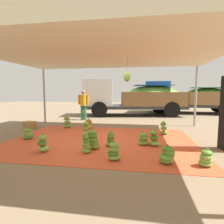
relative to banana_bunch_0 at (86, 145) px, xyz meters
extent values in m
plane|color=#7F6B51|center=(0.10, 4.28, -0.23)|extent=(40.00, 40.00, 0.00)
cube|color=#D1512D|center=(0.10, 1.28, -0.22)|extent=(6.02, 4.50, 0.01)
cylinder|color=#9EA0A5|center=(-3.70, 4.58, 1.18)|extent=(0.10, 0.10, 2.81)
cylinder|color=#9EA0A5|center=(3.90, 4.58, 1.18)|extent=(0.10, 0.10, 2.81)
cube|color=beige|center=(0.10, 1.28, 2.62)|extent=(8.00, 7.00, 0.06)
cube|color=beige|center=(0.10, -2.19, 2.45)|extent=(8.00, 0.04, 0.28)
cylinder|color=#4C422D|center=(0.90, 1.97, 2.35)|extent=(0.01, 0.01, 0.47)
ellipsoid|color=#6B9E38|center=(0.90, 1.97, 1.92)|extent=(0.24, 0.24, 0.36)
ellipsoid|color=#75A83D|center=(0.01, -0.02, -0.15)|extent=(0.26, 0.26, 0.13)
ellipsoid|color=#6B9E38|center=(0.01, 0.01, -0.07)|extent=(0.31, 0.31, 0.13)
ellipsoid|color=#75A83D|center=(-0.02, -0.01, 0.02)|extent=(0.28, 0.28, 0.13)
ellipsoid|color=#518428|center=(0.00, 0.00, 0.10)|extent=(0.21, 0.21, 0.13)
ellipsoid|color=#477523|center=(-0.02, 0.02, 0.18)|extent=(0.25, 0.25, 0.13)
cylinder|color=olive|center=(-0.01, -0.01, 0.24)|extent=(0.04, 0.04, 0.12)
ellipsoid|color=#6B9E38|center=(2.81, -0.46, -0.15)|extent=(0.39, 0.39, 0.13)
ellipsoid|color=#75A83D|center=(2.82, -0.46, -0.07)|extent=(0.29, 0.29, 0.13)
ellipsoid|color=#6B9E38|center=(2.80, -0.49, 0.01)|extent=(0.31, 0.31, 0.13)
ellipsoid|color=#518428|center=(2.82, -0.48, 0.09)|extent=(0.30, 0.30, 0.13)
cylinder|color=olive|center=(2.83, -0.48, 0.15)|extent=(0.04, 0.04, 0.12)
ellipsoid|color=gold|center=(-0.88, 3.24, -0.15)|extent=(0.38, 0.38, 0.14)
ellipsoid|color=gold|center=(-0.90, 3.23, -0.08)|extent=(0.36, 0.36, 0.14)
ellipsoid|color=#996628|center=(-0.87, 3.25, -0.01)|extent=(0.32, 0.32, 0.14)
ellipsoid|color=#996628|center=(-0.88, 3.26, 0.05)|extent=(0.30, 0.30, 0.14)
ellipsoid|color=#996628|center=(-0.88, 3.21, 0.12)|extent=(0.35, 0.35, 0.14)
cylinder|color=olive|center=(-0.89, 3.24, 0.18)|extent=(0.04, 0.04, 0.12)
ellipsoid|color=#518428|center=(2.27, 2.48, -0.14)|extent=(0.27, 0.27, 0.15)
ellipsoid|color=#518428|center=(2.25, 2.48, 0.02)|extent=(0.24, 0.24, 0.15)
ellipsoid|color=#477523|center=(2.24, 2.49, 0.19)|extent=(0.28, 0.28, 0.15)
cylinder|color=olive|center=(2.24, 2.46, 0.25)|extent=(0.04, 0.04, 0.12)
ellipsoid|color=#75A83D|center=(-1.15, -0.11, -0.14)|extent=(0.32, 0.32, 0.16)
ellipsoid|color=#477523|center=(-1.21, -0.10, 0.01)|extent=(0.29, 0.29, 0.16)
ellipsoid|color=#75A83D|center=(-1.18, -0.10, 0.17)|extent=(0.30, 0.30, 0.16)
cylinder|color=olive|center=(-1.18, -0.10, 0.23)|extent=(0.04, 0.04, 0.12)
ellipsoid|color=#75A83D|center=(-0.56, 1.72, -0.13)|extent=(0.36, 0.36, 0.17)
ellipsoid|color=#60932D|center=(-0.55, 1.77, 0.06)|extent=(0.32, 0.32, 0.17)
ellipsoid|color=#60932D|center=(-0.53, 1.75, 0.25)|extent=(0.22, 0.22, 0.17)
cylinder|color=olive|center=(-0.54, 1.75, 0.31)|extent=(0.04, 0.04, 0.12)
ellipsoid|color=#60932D|center=(-1.86, 3.17, -0.14)|extent=(0.41, 0.41, 0.16)
ellipsoid|color=#60932D|center=(-1.85, 3.14, 0.04)|extent=(0.39, 0.39, 0.16)
ellipsoid|color=#60932D|center=(-1.87, 3.16, 0.22)|extent=(0.29, 0.29, 0.16)
cylinder|color=olive|center=(-1.87, 3.15, 0.28)|extent=(0.04, 0.04, 0.12)
ellipsoid|color=#75A83D|center=(1.82, 0.94, -0.14)|extent=(0.37, 0.37, 0.15)
ellipsoid|color=#477523|center=(1.81, 0.97, 0.02)|extent=(0.35, 0.35, 0.15)
ellipsoid|color=#60932D|center=(1.78, 0.96, 0.17)|extent=(0.32, 0.32, 0.15)
cylinder|color=olive|center=(1.81, 0.95, 0.23)|extent=(0.04, 0.04, 0.12)
ellipsoid|color=#75A83D|center=(0.80, -0.40, -0.15)|extent=(0.34, 0.34, 0.13)
ellipsoid|color=#477523|center=(0.78, -0.39, -0.06)|extent=(0.39, 0.39, 0.13)
ellipsoid|color=#6B9E38|center=(0.80, -0.38, 0.04)|extent=(0.37, 0.37, 0.13)
ellipsoid|color=#6B9E38|center=(0.80, -0.35, 0.13)|extent=(0.34, 0.34, 0.13)
cylinder|color=olive|center=(0.79, -0.38, 0.19)|extent=(0.04, 0.04, 0.12)
ellipsoid|color=#6B9E38|center=(1.99, -0.41, -0.13)|extent=(0.47, 0.47, 0.16)
ellipsoid|color=#60932D|center=(1.99, -0.44, -0.07)|extent=(0.44, 0.44, 0.16)
ellipsoid|color=#477523|center=(2.03, -0.41, -0.01)|extent=(0.36, 0.36, 0.16)
ellipsoid|color=#518428|center=(2.04, -0.41, 0.05)|extent=(0.37, 0.37, 0.16)
ellipsoid|color=#477523|center=(2.02, -0.41, 0.11)|extent=(0.39, 0.39, 0.16)
cylinder|color=olive|center=(2.01, -0.43, 0.17)|extent=(0.04, 0.04, 0.12)
ellipsoid|color=#518428|center=(-2.40, 1.07, -0.15)|extent=(0.43, 0.43, 0.13)
ellipsoid|color=#6B9E38|center=(-2.37, 1.11, -0.07)|extent=(0.39, 0.39, 0.13)
ellipsoid|color=#75A83D|center=(-2.42, 1.11, 0.00)|extent=(0.35, 0.35, 0.13)
ellipsoid|color=#60932D|center=(-2.42, 1.10, 0.08)|extent=(0.30, 0.30, 0.13)
cylinder|color=olive|center=(-2.40, 1.09, 0.14)|extent=(0.04, 0.04, 0.12)
ellipsoid|color=#75A83D|center=(0.50, 0.65, -0.14)|extent=(0.33, 0.33, 0.16)
ellipsoid|color=#518428|center=(0.55, 0.65, -0.07)|extent=(0.29, 0.29, 0.16)
ellipsoid|color=#518428|center=(0.54, 0.64, 0.00)|extent=(0.30, 0.30, 0.16)
ellipsoid|color=#477523|center=(0.55, 0.61, 0.07)|extent=(0.29, 0.29, 0.16)
ellipsoid|color=#477523|center=(0.55, 0.65, 0.14)|extent=(0.21, 0.21, 0.16)
cylinder|color=olive|center=(0.53, 0.63, 0.20)|extent=(0.04, 0.04, 0.12)
ellipsoid|color=#75A83D|center=(0.11, 0.37, -0.13)|extent=(0.36, 0.36, 0.18)
ellipsoid|color=#60932D|center=(0.09, 0.35, -0.04)|extent=(0.40, 0.40, 0.18)
ellipsoid|color=#518428|center=(0.09, 0.34, 0.05)|extent=(0.36, 0.36, 0.18)
ellipsoid|color=#477523|center=(0.07, 0.36, 0.14)|extent=(0.30, 0.30, 0.18)
ellipsoid|color=#518428|center=(0.06, 0.39, 0.23)|extent=(0.30, 0.30, 0.18)
cylinder|color=olive|center=(0.08, 0.36, 0.29)|extent=(0.04, 0.04, 0.12)
ellipsoid|color=#75A83D|center=(1.49, 0.98, -0.15)|extent=(0.43, 0.43, 0.13)
ellipsoid|color=#518428|center=(1.48, 1.00, -0.07)|extent=(0.40, 0.40, 0.13)
ellipsoid|color=#75A83D|center=(1.50, 0.97, 0.02)|extent=(0.33, 0.33, 0.13)
ellipsoid|color=#60932D|center=(1.49, 0.96, 0.10)|extent=(0.26, 0.26, 0.13)
cylinder|color=olive|center=(1.47, 0.97, 0.16)|extent=(0.04, 0.04, 0.12)
cube|color=#2D2D2D|center=(0.87, 8.22, 0.37)|extent=(6.98, 3.29, 0.20)
cube|color=silver|center=(-1.52, 7.86, 1.32)|extent=(2.18, 2.39, 1.70)
cube|color=#232D38|center=(-2.47, 7.72, 1.66)|extent=(0.30, 1.83, 0.75)
cube|color=brown|center=(2.29, 7.31, 0.92)|extent=(4.13, 0.70, 0.90)
cube|color=brown|center=(1.96, 9.52, 0.92)|extent=(4.13, 0.70, 0.90)
cube|color=brown|center=(4.15, 8.72, 0.92)|extent=(0.42, 2.30, 0.90)
ellipsoid|color=#75A83D|center=(2.13, 8.41, 1.14)|extent=(3.91, 2.47, 1.33)
cube|color=#19569E|center=(2.13, 8.41, 1.82)|extent=(2.73, 2.11, 0.04)
cylinder|color=black|center=(-1.23, 6.83, 0.27)|extent=(1.03, 0.43, 1.00)
cylinder|color=black|center=(-1.55, 8.93, 0.27)|extent=(1.03, 0.43, 1.00)
cylinder|color=black|center=(3.28, 7.52, 0.27)|extent=(1.03, 0.43, 1.00)
cylinder|color=black|center=(2.97, 9.61, 0.27)|extent=(1.03, 0.43, 1.00)
cube|color=#2D2D2D|center=(5.02, 10.42, 0.37)|extent=(6.74, 3.25, 0.20)
cube|color=#1E4C93|center=(2.70, 10.69, 1.32)|extent=(2.08, 2.49, 1.70)
cube|color=#232D38|center=(1.79, 10.80, 1.66)|extent=(0.26, 1.98, 0.75)
cube|color=olive|center=(6.10, 9.07, 0.92)|extent=(4.01, 0.56, 0.90)
cube|color=olive|center=(6.39, 11.47, 0.92)|extent=(4.01, 0.56, 0.90)
ellipsoid|color=#6B9E38|center=(6.25, 10.27, 1.07)|extent=(3.77, 2.50, 1.20)
cube|color=#237533|center=(6.25, 10.27, 1.69)|extent=(2.62, 2.17, 0.04)
cylinder|color=black|center=(2.69, 9.54, 0.27)|extent=(1.03, 0.40, 1.00)
cylinder|color=black|center=(2.97, 11.82, 0.27)|extent=(1.03, 0.40, 1.00)
cylinder|color=black|center=(7.35, 11.29, 0.27)|extent=(1.03, 0.40, 1.00)
cylinder|color=#337A4C|center=(-1.99, 5.64, 0.19)|extent=(0.16, 0.16, 0.83)
cylinder|color=#337A4C|center=(-1.80, 5.64, 0.19)|extent=(0.16, 0.16, 0.83)
cylinder|color=orange|center=(-1.89, 5.64, 0.91)|extent=(0.38, 0.38, 0.62)
cylinder|color=orange|center=(-2.14, 5.64, 0.95)|extent=(0.12, 0.12, 0.55)
cylinder|color=orange|center=(-1.64, 5.64, 0.95)|extent=(0.12, 0.12, 0.55)
sphere|color=#936B4C|center=(-1.89, 5.64, 1.36)|extent=(0.22, 0.22, 0.22)
cube|color=olive|center=(-3.39, 2.71, -0.06)|extent=(0.51, 0.43, 0.33)
camera|label=1|loc=(1.44, -4.61, 1.39)|focal=29.84mm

